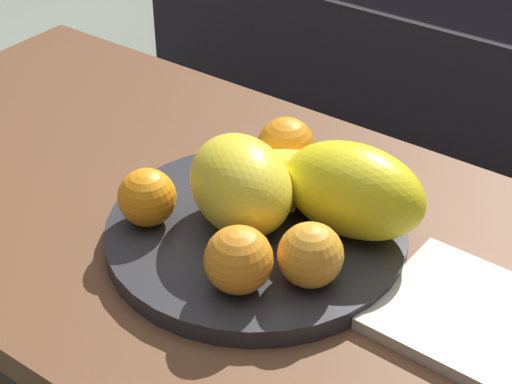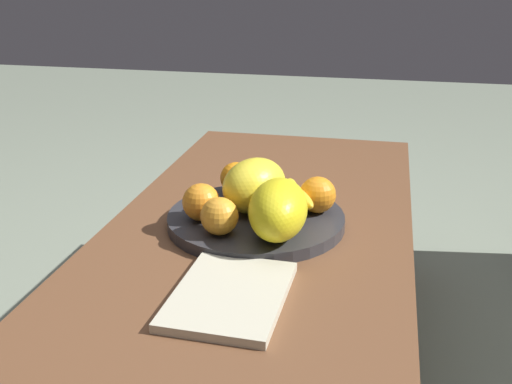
# 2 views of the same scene
# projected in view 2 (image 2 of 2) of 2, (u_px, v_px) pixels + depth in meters

# --- Properties ---
(ground_plane) EXTENTS (8.00, 8.00, 0.00)m
(ground_plane) POSITION_uv_depth(u_px,v_px,m) (264.00, 375.00, 1.50)
(ground_plane) COLOR gray
(coffee_table) EXTENTS (1.28, 0.64, 0.43)m
(coffee_table) POSITION_uv_depth(u_px,v_px,m) (264.00, 232.00, 1.36)
(coffee_table) COLOR brown
(coffee_table) RESTS_ON ground_plane
(fruit_bowl) EXTENTS (0.37, 0.37, 0.03)m
(fruit_bowl) POSITION_uv_depth(u_px,v_px,m) (256.00, 220.00, 1.29)
(fruit_bowl) COLOR #2D2D32
(fruit_bowl) RESTS_ON coffee_table
(melon_large_front) EXTENTS (0.19, 0.17, 0.12)m
(melon_large_front) POSITION_uv_depth(u_px,v_px,m) (254.00, 185.00, 1.28)
(melon_large_front) COLOR yellow
(melon_large_front) RESTS_ON fruit_bowl
(melon_smaller_beside) EXTENTS (0.19, 0.13, 0.11)m
(melon_smaller_beside) POSITION_uv_depth(u_px,v_px,m) (278.00, 209.00, 1.16)
(melon_smaller_beside) COLOR yellow
(melon_smaller_beside) RESTS_ON fruit_bowl
(orange_front) EXTENTS (0.08, 0.08, 0.08)m
(orange_front) POSITION_uv_depth(u_px,v_px,m) (318.00, 195.00, 1.28)
(orange_front) COLOR orange
(orange_front) RESTS_ON fruit_bowl
(orange_left) EXTENTS (0.08, 0.08, 0.08)m
(orange_left) POSITION_uv_depth(u_px,v_px,m) (201.00, 202.00, 1.24)
(orange_left) COLOR orange
(orange_left) RESTS_ON fruit_bowl
(orange_right) EXTENTS (0.07, 0.07, 0.07)m
(orange_right) POSITION_uv_depth(u_px,v_px,m) (236.00, 178.00, 1.39)
(orange_right) COLOR orange
(orange_right) RESTS_ON fruit_bowl
(orange_back) EXTENTS (0.07, 0.07, 0.07)m
(orange_back) POSITION_uv_depth(u_px,v_px,m) (219.00, 216.00, 1.18)
(orange_back) COLOR orange
(orange_back) RESTS_ON fruit_bowl
(banana_bunch) EXTENTS (0.18, 0.12, 0.06)m
(banana_bunch) POSITION_uv_depth(u_px,v_px,m) (292.00, 200.00, 1.28)
(banana_bunch) COLOR gold
(banana_bunch) RESTS_ON fruit_bowl
(magazine) EXTENTS (0.26, 0.19, 0.02)m
(magazine) POSITION_uv_depth(u_px,v_px,m) (230.00, 295.00, 1.01)
(magazine) COLOR beige
(magazine) RESTS_ON coffee_table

